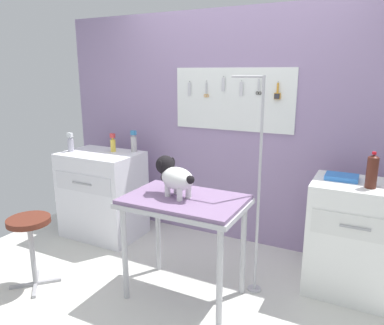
{
  "coord_description": "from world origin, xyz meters",
  "views": [
    {
      "loc": [
        1.23,
        -2.12,
        1.71
      ],
      "look_at": [
        0.05,
        0.2,
        1.06
      ],
      "focal_mm": 34.05,
      "sensor_mm": 36.0,
      "label": 1
    }
  ],
  "objects_px": {
    "stool": "(30,231)",
    "grooming_arm": "(257,197)",
    "dog": "(174,176)",
    "counter_left": "(103,194)",
    "soda_bottle": "(372,171)",
    "cabinet_right": "(354,238)",
    "conditioner_bottle": "(113,144)",
    "grooming_table": "(184,209)"
  },
  "relations": [
    {
      "from": "stool",
      "to": "soda_bottle",
      "type": "distance_m",
      "value": 2.64
    },
    {
      "from": "grooming_table",
      "to": "grooming_arm",
      "type": "xyz_separation_m",
      "value": [
        0.46,
        0.32,
        0.07
      ]
    },
    {
      "from": "dog",
      "to": "counter_left",
      "type": "bearing_deg",
      "value": 153.93
    },
    {
      "from": "grooming_arm",
      "to": "cabinet_right",
      "type": "relative_size",
      "value": 1.87
    },
    {
      "from": "grooming_arm",
      "to": "stool",
      "type": "bearing_deg",
      "value": -155.11
    },
    {
      "from": "grooming_arm",
      "to": "counter_left",
      "type": "bearing_deg",
      "value": 170.94
    },
    {
      "from": "soda_bottle",
      "to": "counter_left",
      "type": "bearing_deg",
      "value": 179.32
    },
    {
      "from": "counter_left",
      "to": "grooming_table",
      "type": "bearing_deg",
      "value": -24.64
    },
    {
      "from": "cabinet_right",
      "to": "soda_bottle",
      "type": "height_order",
      "value": "soda_bottle"
    },
    {
      "from": "grooming_arm",
      "to": "grooming_table",
      "type": "bearing_deg",
      "value": -145.48
    },
    {
      "from": "grooming_arm",
      "to": "soda_bottle",
      "type": "relative_size",
      "value": 6.39
    },
    {
      "from": "dog",
      "to": "conditioner_bottle",
      "type": "height_order",
      "value": "dog"
    },
    {
      "from": "stool",
      "to": "grooming_arm",
      "type": "bearing_deg",
      "value": 24.89
    },
    {
      "from": "stool",
      "to": "conditioner_bottle",
      "type": "relative_size",
      "value": 3.08
    },
    {
      "from": "stool",
      "to": "conditioner_bottle",
      "type": "distance_m",
      "value": 1.25
    },
    {
      "from": "soda_bottle",
      "to": "grooming_arm",
      "type": "bearing_deg",
      "value": -161.57
    },
    {
      "from": "cabinet_right",
      "to": "conditioner_bottle",
      "type": "relative_size",
      "value": 4.7
    },
    {
      "from": "counter_left",
      "to": "conditioner_bottle",
      "type": "distance_m",
      "value": 0.55
    },
    {
      "from": "cabinet_right",
      "to": "grooming_table",
      "type": "bearing_deg",
      "value": -150.2
    },
    {
      "from": "counter_left",
      "to": "conditioner_bottle",
      "type": "relative_size",
      "value": 4.7
    },
    {
      "from": "grooming_arm",
      "to": "counter_left",
      "type": "distance_m",
      "value": 1.82
    },
    {
      "from": "cabinet_right",
      "to": "grooming_arm",
      "type": "bearing_deg",
      "value": -153.62
    },
    {
      "from": "conditioner_bottle",
      "to": "stool",
      "type": "bearing_deg",
      "value": -87.33
    },
    {
      "from": "conditioner_bottle",
      "to": "counter_left",
      "type": "bearing_deg",
      "value": -128.34
    },
    {
      "from": "grooming_table",
      "to": "soda_bottle",
      "type": "xyz_separation_m",
      "value": [
        1.21,
        0.57,
        0.31
      ]
    },
    {
      "from": "stool",
      "to": "soda_bottle",
      "type": "relative_size",
      "value": 2.24
    },
    {
      "from": "counter_left",
      "to": "soda_bottle",
      "type": "height_order",
      "value": "soda_bottle"
    },
    {
      "from": "dog",
      "to": "cabinet_right",
      "type": "xyz_separation_m",
      "value": [
        1.24,
        0.65,
        -0.52
      ]
    },
    {
      "from": "grooming_arm",
      "to": "dog",
      "type": "relative_size",
      "value": 4.29
    },
    {
      "from": "dog",
      "to": "soda_bottle",
      "type": "height_order",
      "value": "soda_bottle"
    },
    {
      "from": "dog",
      "to": "grooming_table",
      "type": "bearing_deg",
      "value": -2.61
    },
    {
      "from": "counter_left",
      "to": "stool",
      "type": "relative_size",
      "value": 1.52
    },
    {
      "from": "grooming_table",
      "to": "counter_left",
      "type": "relative_size",
      "value": 0.99
    },
    {
      "from": "grooming_table",
      "to": "soda_bottle",
      "type": "height_order",
      "value": "soda_bottle"
    },
    {
      "from": "dog",
      "to": "stool",
      "type": "bearing_deg",
      "value": -157.66
    },
    {
      "from": "counter_left",
      "to": "dog",
      "type": "bearing_deg",
      "value": -26.07
    },
    {
      "from": "stool",
      "to": "grooming_table",
      "type": "bearing_deg",
      "value": 20.59
    },
    {
      "from": "grooming_arm",
      "to": "dog",
      "type": "distance_m",
      "value": 0.66
    },
    {
      "from": "grooming_arm",
      "to": "cabinet_right",
      "type": "height_order",
      "value": "grooming_arm"
    },
    {
      "from": "conditioner_bottle",
      "to": "soda_bottle",
      "type": "height_order",
      "value": "soda_bottle"
    },
    {
      "from": "soda_bottle",
      "to": "dog",
      "type": "bearing_deg",
      "value": -156.63
    },
    {
      "from": "cabinet_right",
      "to": "conditioner_bottle",
      "type": "xyz_separation_m",
      "value": [
        -2.37,
        0.05,
        0.53
      ]
    }
  ]
}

